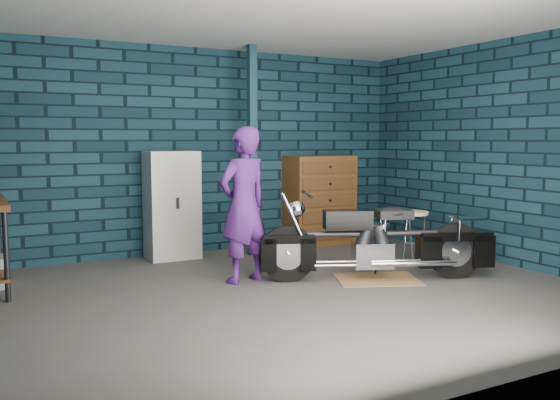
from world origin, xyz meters
The scene contains 9 objects.
ground centered at (0.00, 0.00, 0.00)m, with size 6.00×6.00×0.00m, color #454341.
room_walls centered at (0.00, 0.55, 1.90)m, with size 6.02×5.01×2.71m.
support_post centered at (0.55, 1.95, 1.35)m, with size 0.10×0.10×2.70m, color #132E3D.
drip_mat centered at (1.14, 0.07, 0.00)m, with size 0.87×0.65×0.01m, color #976642.
motorcycle centered at (1.14, 0.07, 0.48)m, with size 2.16×0.58×0.95m, color black, non-canonical shape.
person centered at (-0.16, 0.66, 0.82)m, with size 0.60×0.39×1.64m, color #471C69.
locker centered at (-0.44, 2.23, 0.68)m, with size 0.63×0.45×1.36m, color beige.
tool_chest centered at (1.76, 2.23, 0.64)m, with size 0.95×0.53×1.27m, color brown.
shop_stool centered at (2.11, 0.61, 0.31)m, with size 0.34×0.34×0.63m, color beige, non-canonical shape.
Camera 1 is at (-2.74, -4.96, 1.51)m, focal length 38.00 mm.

